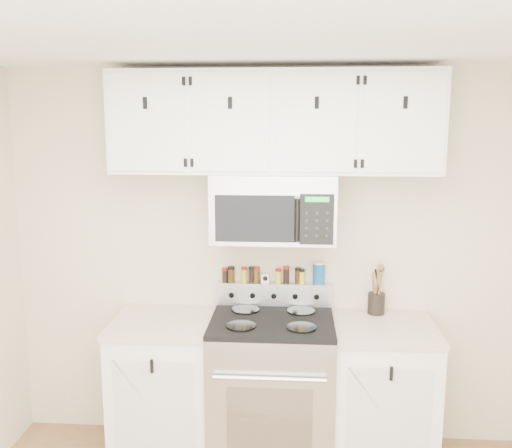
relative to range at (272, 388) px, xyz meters
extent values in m
cube|color=beige|center=(0.00, 0.32, 0.76)|extent=(3.50, 0.01, 2.50)
cube|color=white|center=(0.00, -1.43, 2.01)|extent=(3.50, 3.50, 0.01)
cube|color=#B7B7BA|center=(0.00, 0.00, -0.03)|extent=(0.76, 0.65, 0.92)
cube|color=black|center=(0.00, -0.32, -0.04)|extent=(0.50, 0.02, 0.40)
cube|color=black|center=(0.00, 0.00, 0.45)|extent=(0.76, 0.65, 0.03)
cube|color=#B7B7BA|center=(0.00, 0.28, 0.54)|extent=(0.76, 0.08, 0.15)
cylinder|color=black|center=(-0.18, -0.15, 0.47)|extent=(0.18, 0.18, 0.01)
cylinder|color=black|center=(0.18, -0.15, 0.47)|extent=(0.18, 0.18, 0.01)
cylinder|color=black|center=(-0.18, 0.15, 0.47)|extent=(0.18, 0.18, 0.01)
cylinder|color=black|center=(0.18, 0.15, 0.47)|extent=(0.18, 0.18, 0.01)
cube|color=white|center=(-0.69, 0.02, -0.05)|extent=(0.62, 0.60, 0.88)
cube|color=#B9A88D|center=(-0.69, 0.02, 0.41)|extent=(0.64, 0.62, 0.04)
cube|color=white|center=(0.69, 0.02, -0.05)|extent=(0.62, 0.60, 0.88)
cube|color=#B9A88D|center=(0.69, 0.02, 0.41)|extent=(0.64, 0.62, 0.04)
cube|color=#9E9EA3|center=(0.00, 0.13, 1.14)|extent=(0.76, 0.38, 0.42)
cube|color=#B7B7BA|center=(0.00, -0.06, 1.31)|extent=(0.73, 0.01, 0.08)
cube|color=black|center=(-0.10, -0.07, 1.10)|extent=(0.47, 0.01, 0.28)
cube|color=black|center=(0.26, -0.07, 1.10)|extent=(0.20, 0.01, 0.30)
cylinder|color=black|center=(0.15, -0.10, 1.10)|extent=(0.03, 0.03, 0.26)
cube|color=white|center=(0.00, 0.16, 1.66)|extent=(2.00, 0.33, 0.62)
cube|color=white|center=(-0.75, -0.01, 1.66)|extent=(0.46, 0.01, 0.57)
cube|color=black|center=(-0.75, -0.02, 1.77)|extent=(0.02, 0.01, 0.07)
cube|color=white|center=(-0.25, -0.01, 1.66)|extent=(0.46, 0.01, 0.57)
cube|color=black|center=(-0.25, -0.02, 1.77)|extent=(0.03, 0.01, 0.07)
cube|color=white|center=(0.25, -0.01, 1.66)|extent=(0.46, 0.01, 0.57)
cube|color=black|center=(0.25, -0.02, 1.77)|extent=(0.03, 0.01, 0.07)
cube|color=white|center=(0.75, -0.01, 1.66)|extent=(0.46, 0.01, 0.57)
cube|color=black|center=(0.75, -0.02, 1.77)|extent=(0.02, 0.01, 0.07)
cylinder|color=black|center=(0.67, 0.23, 0.50)|extent=(0.11, 0.11, 0.14)
cylinder|color=brown|center=(0.67, 0.23, 0.61)|extent=(0.01, 0.01, 0.26)
cylinder|color=brown|center=(0.69, 0.22, 0.62)|extent=(0.01, 0.01, 0.27)
cylinder|color=brown|center=(0.65, 0.24, 0.60)|extent=(0.01, 0.01, 0.24)
cylinder|color=black|center=(0.68, 0.25, 0.60)|extent=(0.01, 0.01, 0.25)
cylinder|color=brown|center=(0.66, 0.21, 0.61)|extent=(0.01, 0.01, 0.27)
cube|color=white|center=(-0.06, 0.28, 0.64)|extent=(0.05, 0.05, 0.06)
cylinder|color=#155095|center=(0.29, 0.28, 0.68)|extent=(0.08, 0.08, 0.14)
cylinder|color=white|center=(0.29, 0.28, 0.75)|extent=(0.08, 0.08, 0.01)
cylinder|color=black|center=(-0.33, 0.28, 0.65)|extent=(0.04, 0.04, 0.08)
cylinder|color=#9C0C0C|center=(-0.33, 0.28, 0.70)|extent=(0.04, 0.04, 0.02)
cylinder|color=#3B290E|center=(-0.29, 0.28, 0.66)|extent=(0.04, 0.04, 0.09)
cylinder|color=black|center=(-0.29, 0.28, 0.71)|extent=(0.05, 0.05, 0.02)
cylinder|color=gold|center=(-0.20, 0.28, 0.66)|extent=(0.04, 0.04, 0.09)
cylinder|color=#AF0D0F|center=(-0.20, 0.28, 0.71)|extent=(0.04, 0.04, 0.02)
cylinder|color=black|center=(-0.15, 0.28, 0.66)|extent=(0.04, 0.04, 0.09)
cylinder|color=black|center=(-0.15, 0.28, 0.71)|extent=(0.04, 0.04, 0.02)
cylinder|color=#473011|center=(-0.12, 0.28, 0.66)|extent=(0.04, 0.04, 0.09)
cylinder|color=#A1170C|center=(-0.12, 0.28, 0.71)|extent=(0.04, 0.04, 0.02)
cylinder|color=yellow|center=(0.03, 0.28, 0.65)|extent=(0.04, 0.04, 0.08)
cylinder|color=#AE0D13|center=(0.03, 0.28, 0.70)|extent=(0.04, 0.04, 0.02)
cylinder|color=black|center=(0.08, 0.28, 0.66)|extent=(0.04, 0.04, 0.10)
cylinder|color=maroon|center=(0.08, 0.28, 0.72)|extent=(0.04, 0.04, 0.02)
cylinder|color=#381C0D|center=(0.16, 0.28, 0.66)|extent=(0.04, 0.04, 0.09)
cylinder|color=black|center=(0.16, 0.28, 0.71)|extent=(0.04, 0.04, 0.02)
cylinder|color=yellow|center=(0.18, 0.28, 0.65)|extent=(0.04, 0.04, 0.08)
cylinder|color=black|center=(0.18, 0.28, 0.70)|extent=(0.04, 0.04, 0.02)
camera|label=1|loc=(0.14, -3.37, 1.67)|focal=40.00mm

